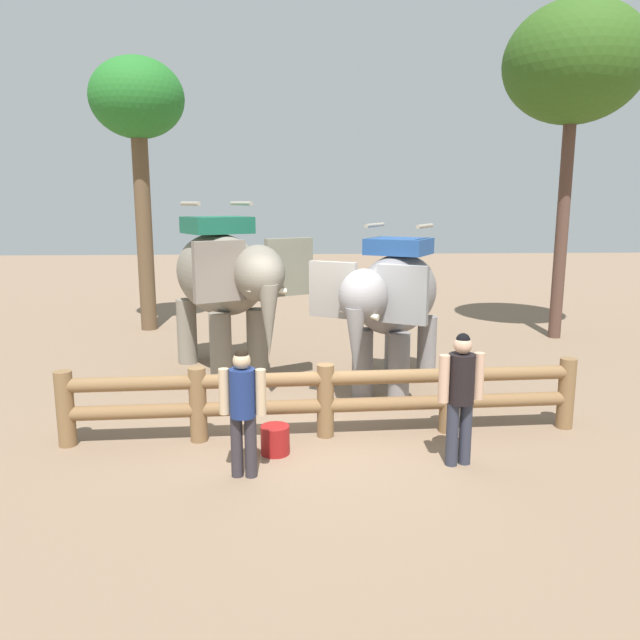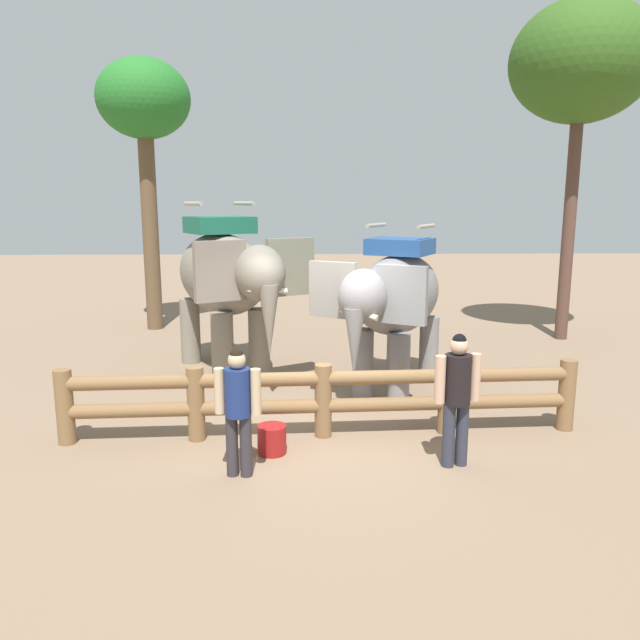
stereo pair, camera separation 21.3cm
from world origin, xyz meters
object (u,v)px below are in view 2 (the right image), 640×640
at_px(log_fence, 323,395).
at_px(tourist_man_in_blue, 238,403).
at_px(elephant_near_left, 226,279).
at_px(elephant_center, 394,299).
at_px(tree_far_left, 144,109).
at_px(tree_back_center, 581,64).
at_px(feed_bucket, 272,439).
at_px(tourist_woman_in_black, 457,391).

height_order(log_fence, tourist_man_in_blue, tourist_man_in_blue).
height_order(log_fence, elephant_near_left, elephant_near_left).
relative_size(log_fence, elephant_center, 2.17).
distance_m(tourist_man_in_blue, tree_far_left, 10.45).
bearing_deg(elephant_near_left, elephant_center, -22.10).
bearing_deg(tree_back_center, tourist_man_in_blue, -133.81).
distance_m(tree_far_left, feed_bucket, 10.37).
xyz_separation_m(tree_back_center, feed_bucket, (-6.70, -6.70, -6.10)).
xyz_separation_m(log_fence, tree_back_center, (6.00, 6.12, 5.69)).
height_order(tourist_woman_in_black, tree_back_center, tree_back_center).
height_order(elephant_near_left, tourist_woman_in_black, elephant_near_left).
xyz_separation_m(elephant_center, tourist_woman_in_black, (0.32, -3.14, -0.65)).
distance_m(elephant_center, tourist_man_in_blue, 4.16).
height_order(elephant_center, feed_bucket, elephant_center).
distance_m(tourist_man_in_blue, tree_back_center, 11.53).
xyz_separation_m(tree_far_left, feed_bucket, (3.43, -8.21, -5.32)).
xyz_separation_m(tourist_man_in_blue, tree_back_center, (7.06, 7.36, 5.37)).
bearing_deg(tree_back_center, tree_far_left, 171.55).
xyz_separation_m(elephant_center, tree_back_center, (4.70, 4.02, 4.66)).
bearing_deg(tourist_man_in_blue, elephant_center, 54.76).
bearing_deg(log_fence, feed_bucket, -140.31).
relative_size(log_fence, tourist_woman_in_black, 4.30).
height_order(elephant_near_left, tourist_man_in_blue, elephant_near_left).
distance_m(log_fence, tourist_woman_in_black, 1.96).
xyz_separation_m(log_fence, tourist_man_in_blue, (-1.06, -1.24, 0.32)).
bearing_deg(tourist_woman_in_black, tree_far_left, 123.62).
distance_m(elephant_center, feed_bucket, 3.64).
height_order(elephant_near_left, feed_bucket, elephant_near_left).
height_order(elephant_near_left, tree_back_center, tree_back_center).
bearing_deg(tourist_man_in_blue, tree_back_center, 46.19).
bearing_deg(log_fence, elephant_center, 58.28).
relative_size(elephant_near_left, feed_bucket, 9.99).
bearing_deg(elephant_near_left, tourist_woman_in_black, -52.53).
distance_m(elephant_near_left, tourist_woman_in_black, 5.56).
xyz_separation_m(log_fence, feed_bucket, (-0.70, -0.58, -0.42)).
xyz_separation_m(tourist_woman_in_black, tree_back_center, (4.38, 7.16, 5.31)).
bearing_deg(feed_bucket, tree_back_center, 45.00).
distance_m(tree_back_center, feed_bucket, 11.27).
height_order(log_fence, tree_far_left, tree_far_left).
distance_m(log_fence, feed_bucket, 1.00).
bearing_deg(tourist_woman_in_black, tourist_man_in_blue, -175.56).
bearing_deg(tree_far_left, elephant_near_left, -60.68).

